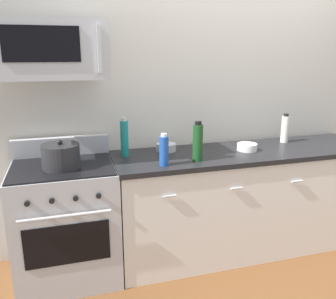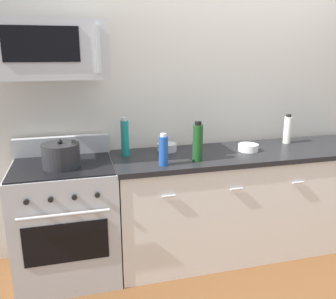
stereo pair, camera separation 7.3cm
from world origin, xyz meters
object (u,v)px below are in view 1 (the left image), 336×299
object	(u,v)px
bottle_vinegar_white	(285,129)
bottle_sparkling_teal	(124,138)
range_oven	(67,221)
microwave	(52,49)
bottle_soda_blue	(164,150)
stockpot	(61,156)
bowl_white_ceramic	(247,147)
bowl_steel_prep	(166,147)
bottle_wine_green	(198,142)

from	to	relation	value
bottle_vinegar_white	bottle_sparkling_teal	bearing A→B (deg)	-178.99
range_oven	microwave	bearing A→B (deg)	89.71
bottle_soda_blue	stockpot	xyz separation A→B (m)	(-0.73, 0.15, -0.03)
bowl_white_ceramic	bowl_steel_prep	distance (m)	0.69
microwave	bowl_steel_prep	world-z (taller)	microwave
bottle_vinegar_white	bowl_steel_prep	world-z (taller)	bottle_vinegar_white
bottle_vinegar_white	bottle_sparkling_teal	xyz separation A→B (m)	(-1.50, -0.03, 0.02)
bottle_vinegar_white	bowl_white_ceramic	bearing A→B (deg)	-161.80
bottle_wine_green	bottle_soda_blue	bearing A→B (deg)	-170.91
bottle_wine_green	stockpot	size ratio (longest dim) A/B	1.15
range_oven	bowl_white_ceramic	xyz separation A→B (m)	(1.52, -0.00, 0.48)
bottle_wine_green	bottle_sparkling_teal	world-z (taller)	bottle_sparkling_teal
bottle_vinegar_white	bowl_white_ceramic	world-z (taller)	bottle_vinegar_white
microwave	bottle_wine_green	xyz separation A→B (m)	(1.01, -0.20, -0.68)
range_oven	microwave	xyz separation A→B (m)	(0.00, 0.04, 1.28)
bottle_wine_green	bowl_white_ceramic	distance (m)	0.55
bottle_vinegar_white	bottle_sparkling_teal	world-z (taller)	bottle_sparkling_teal
bowl_white_ceramic	stockpot	bearing A→B (deg)	-178.02
bowl_white_ceramic	bottle_vinegar_white	bearing A→B (deg)	18.20
microwave	stockpot	bearing A→B (deg)	-90.13
bottle_soda_blue	bowl_steel_prep	bearing A→B (deg)	71.60
bowl_steel_prep	bottle_vinegar_white	bearing A→B (deg)	-1.05
bottle_wine_green	bottle_vinegar_white	distance (m)	1.03
bowl_white_ceramic	range_oven	bearing A→B (deg)	179.98
bottle_soda_blue	bottle_sparkling_teal	world-z (taller)	bottle_sparkling_teal
bottle_sparkling_teal	bowl_white_ceramic	world-z (taller)	bottle_sparkling_teal
bottle_soda_blue	bottle_sparkling_teal	distance (m)	0.41
bottle_wine_green	bottle_sparkling_teal	size ratio (longest dim) A/B	0.98
bottle_soda_blue	stockpot	size ratio (longest dim) A/B	0.90
range_oven	bottle_sparkling_teal	world-z (taller)	bottle_sparkling_teal
bowl_steel_prep	stockpot	bearing A→B (deg)	-165.04
range_oven	bottle_wine_green	size ratio (longest dim) A/B	3.46
bottle_wine_green	microwave	bearing A→B (deg)	168.73
microwave	stockpot	world-z (taller)	microwave
stockpot	bowl_steel_prep	bearing A→B (deg)	14.96
range_oven	bowl_steel_prep	xyz separation A→B (m)	(0.85, 0.17, 0.49)
range_oven	bottle_wine_green	world-z (taller)	bottle_wine_green
range_oven	stockpot	bearing A→B (deg)	-90.00
bottle_soda_blue	bowl_white_ceramic	size ratio (longest dim) A/B	1.43
range_oven	microwave	world-z (taller)	microwave
microwave	bowl_white_ceramic	world-z (taller)	microwave
bowl_white_ceramic	bowl_steel_prep	xyz separation A→B (m)	(-0.67, 0.18, 0.00)
bottle_vinegar_white	bottle_soda_blue	size ratio (longest dim) A/B	1.11
bottle_sparkling_teal	bowl_white_ceramic	distance (m)	1.04
bottle_vinegar_white	bowl_white_ceramic	size ratio (longest dim) A/B	1.59
range_oven	bottle_vinegar_white	size ratio (longest dim) A/B	3.99
bottle_wine_green	bottle_soda_blue	size ratio (longest dim) A/B	1.28
microwave	bowl_white_ceramic	bearing A→B (deg)	-1.71
bottle_sparkling_teal	stockpot	xyz separation A→B (m)	(-0.49, -0.18, -0.06)
range_oven	bowl_steel_prep	distance (m)	1.00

